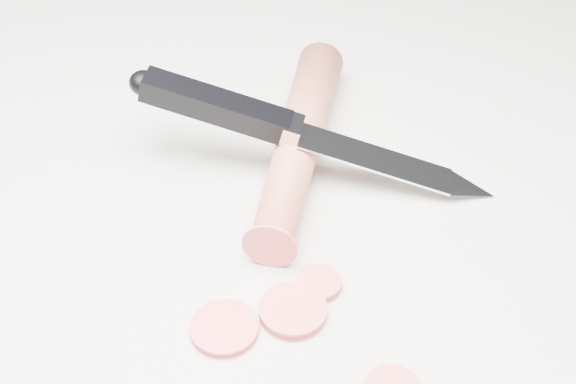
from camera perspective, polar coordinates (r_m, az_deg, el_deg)
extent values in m
plane|color=beige|center=(0.51, -0.12, -5.04)|extent=(2.40, 2.40, 0.00)
cylinder|color=#BF523B|center=(0.57, 0.78, 3.60)|extent=(0.11, 0.20, 0.03)
cylinder|color=#EA4D50|center=(0.48, -4.55, -9.62)|extent=(0.04, 0.04, 0.01)
cylinder|color=#EA4D50|center=(0.50, 2.20, -6.52)|extent=(0.03, 0.03, 0.01)
cylinder|color=#EA4D50|center=(0.48, 0.36, -8.45)|extent=(0.04, 0.04, 0.01)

